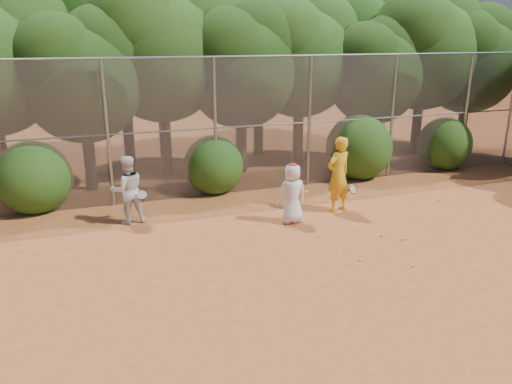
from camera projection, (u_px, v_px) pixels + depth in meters
name	position (u px, v px, depth m)	size (l,w,h in m)	color
ground	(345.00, 275.00, 9.94)	(80.00, 80.00, 0.00)	#A85326
fence_back	(244.00, 125.00, 14.67)	(20.05, 0.09, 4.03)	gray
tree_2	(82.00, 71.00, 14.47)	(3.99, 3.47, 5.47)	black
tree_3	(162.00, 41.00, 15.94)	(4.89, 4.26, 6.70)	black
tree_4	(242.00, 61.00, 16.39)	(4.19, 3.64, 5.73)	black
tree_5	(301.00, 50.00, 17.83)	(4.51, 3.92, 6.17)	black
tree_6	(376.00, 67.00, 17.90)	(3.86, 3.36, 5.29)	black
tree_7	(425.00, 43.00, 19.01)	(4.77, 4.14, 6.53)	black
tree_8	(471.00, 55.00, 19.51)	(4.25, 3.70, 5.82)	black
tree_10	(122.00, 33.00, 17.53)	(5.15, 4.48, 7.06)	black
tree_11	(260.00, 46.00, 18.91)	(4.64, 4.03, 6.35)	black
tree_12	(356.00, 37.00, 20.79)	(5.02, 4.37, 6.88)	black
bush_0	(33.00, 174.00, 13.37)	(2.00, 2.00, 2.00)	#1F4511
bush_1	(214.00, 163.00, 15.01)	(1.80, 1.80, 1.80)	#1F4511
bush_2	(359.00, 144.00, 16.55)	(2.20, 2.20, 2.20)	#1F4511
bush_3	(445.00, 142.00, 17.72)	(1.90, 1.90, 1.90)	#1F4511
player_yellow	(338.00, 175.00, 13.26)	(0.95, 0.67, 2.05)	gold
player_teen	(292.00, 193.00, 12.50)	(0.75, 0.49, 1.56)	white
player_white	(128.00, 190.00, 12.47)	(0.93, 0.83, 1.74)	silver
ball_0	(403.00, 239.00, 11.59)	(0.07, 0.07, 0.07)	yellow
ball_1	(382.00, 235.00, 11.83)	(0.07, 0.07, 0.07)	yellow
ball_2	(413.00, 266.00, 10.25)	(0.07, 0.07, 0.07)	yellow
ball_3	(360.00, 260.00, 10.53)	(0.07, 0.07, 0.07)	yellow
ball_4	(439.00, 201.00, 14.29)	(0.07, 0.07, 0.07)	yellow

